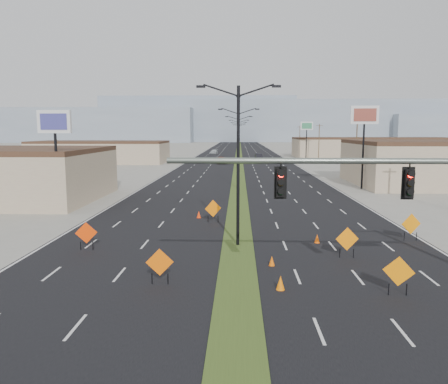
{
  "coord_description": "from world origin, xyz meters",
  "views": [
    {
      "loc": [
        0.05,
        -15.18,
        7.25
      ],
      "look_at": [
        -0.94,
        13.79,
        3.2
      ],
      "focal_mm": 35.0,
      "sensor_mm": 36.0,
      "label": 1
    }
  ],
  "objects_px": {
    "construction_sign_4": "(347,240)",
    "cone_1": "(272,261)",
    "construction_sign_1": "(160,263)",
    "cone_2": "(317,239)",
    "streetlight_0": "(238,161)",
    "pole_sign_west": "(55,130)",
    "construction_sign_5": "(411,225)",
    "streetlight_3": "(239,138)",
    "construction_sign_0": "(86,234)",
    "construction_sign_2": "(213,209)",
    "pole_sign_east_near": "(364,121)",
    "streetlight_4": "(239,137)",
    "streetlight_2": "(239,141)",
    "car_mid": "(259,157)",
    "streetlight_5": "(239,136)",
    "car_far": "(214,152)",
    "cone_3": "(199,215)",
    "cone_0": "(280,283)",
    "streetlight_6": "(239,135)",
    "pole_sign_east_far": "(307,129)",
    "car_left": "(221,160)",
    "streetlight_1": "(239,146)"
  },
  "relations": [
    {
      "from": "car_far",
      "to": "construction_sign_0",
      "type": "bearing_deg",
      "value": -83.28
    },
    {
      "from": "construction_sign_0",
      "to": "construction_sign_5",
      "type": "distance_m",
      "value": 20.99
    },
    {
      "from": "construction_sign_5",
      "to": "streetlight_6",
      "type": "bearing_deg",
      "value": 81.47
    },
    {
      "from": "streetlight_3",
      "to": "streetlight_6",
      "type": "distance_m",
      "value": 84.0
    },
    {
      "from": "cone_2",
      "to": "construction_sign_0",
      "type": "bearing_deg",
      "value": -171.39
    },
    {
      "from": "car_far",
      "to": "cone_2",
      "type": "bearing_deg",
      "value": -75.85
    },
    {
      "from": "streetlight_3",
      "to": "cone_3",
      "type": "xyz_separation_m",
      "value": [
        -3.3,
        -75.25,
        -5.12
      ]
    },
    {
      "from": "construction_sign_4",
      "to": "pole_sign_west",
      "type": "distance_m",
      "value": 26.31
    },
    {
      "from": "construction_sign_4",
      "to": "cone_1",
      "type": "height_order",
      "value": "construction_sign_4"
    },
    {
      "from": "construction_sign_1",
      "to": "cone_2",
      "type": "bearing_deg",
      "value": 35.6
    },
    {
      "from": "streetlight_0",
      "to": "streetlight_1",
      "type": "bearing_deg",
      "value": 90.0
    },
    {
      "from": "streetlight_6",
      "to": "cone_1",
      "type": "bearing_deg",
      "value": -89.38
    },
    {
      "from": "streetlight_2",
      "to": "car_mid",
      "type": "xyz_separation_m",
      "value": [
        5.11,
        28.88,
        -4.65
      ]
    },
    {
      "from": "streetlight_0",
      "to": "pole_sign_west",
      "type": "xyz_separation_m",
      "value": [
        -15.83,
        10.23,
        1.93
      ]
    },
    {
      "from": "streetlight_3",
      "to": "construction_sign_0",
      "type": "bearing_deg",
      "value": -96.19
    },
    {
      "from": "construction_sign_2",
      "to": "cone_1",
      "type": "relative_size",
      "value": 3.27
    },
    {
      "from": "streetlight_6",
      "to": "streetlight_2",
      "type": "bearing_deg",
      "value": -90.0
    },
    {
      "from": "streetlight_4",
      "to": "pole_sign_west",
      "type": "xyz_separation_m",
      "value": [
        -15.83,
        -101.77,
        1.93
      ]
    },
    {
      "from": "car_mid",
      "to": "pole_sign_west",
      "type": "bearing_deg",
      "value": -109.01
    },
    {
      "from": "cone_3",
      "to": "pole_sign_east_far",
      "type": "height_order",
      "value": "pole_sign_east_far"
    },
    {
      "from": "streetlight_3",
      "to": "car_far",
      "type": "distance_m",
      "value": 28.9
    },
    {
      "from": "construction_sign_2",
      "to": "cone_0",
      "type": "distance_m",
      "value": 15.41
    },
    {
      "from": "car_far",
      "to": "construction_sign_0",
      "type": "xyz_separation_m",
      "value": [
        -1.39,
        -112.84,
        0.35
      ]
    },
    {
      "from": "streetlight_0",
      "to": "streetlight_5",
      "type": "relative_size",
      "value": 1.0
    },
    {
      "from": "construction_sign_4",
      "to": "construction_sign_5",
      "type": "xyz_separation_m",
      "value": [
        5.23,
        4.17,
        0.02
      ]
    },
    {
      "from": "construction_sign_1",
      "to": "pole_sign_west",
      "type": "distance_m",
      "value": 22.23
    },
    {
      "from": "streetlight_5",
      "to": "pole_sign_east_near",
      "type": "distance_m",
      "value": 112.89
    },
    {
      "from": "streetlight_0",
      "to": "pole_sign_west",
      "type": "distance_m",
      "value": 18.95
    },
    {
      "from": "streetlight_6",
      "to": "pole_sign_east_far",
      "type": "distance_m",
      "value": 84.58
    },
    {
      "from": "construction_sign_2",
      "to": "pole_sign_east_far",
      "type": "height_order",
      "value": "pole_sign_east_far"
    },
    {
      "from": "streetlight_0",
      "to": "cone_0",
      "type": "xyz_separation_m",
      "value": [
        1.98,
        -7.85,
        -5.08
      ]
    },
    {
      "from": "construction_sign_2",
      "to": "construction_sign_5",
      "type": "relative_size",
      "value": 0.99
    },
    {
      "from": "streetlight_3",
      "to": "construction_sign_5",
      "type": "relative_size",
      "value": 5.44
    },
    {
      "from": "pole_sign_east_near",
      "to": "pole_sign_east_far",
      "type": "xyz_separation_m",
      "value": [
        1.59,
        56.99,
        -0.66
      ]
    },
    {
      "from": "car_left",
      "to": "construction_sign_2",
      "type": "relative_size",
      "value": 2.62
    },
    {
      "from": "streetlight_0",
      "to": "streetlight_2",
      "type": "height_order",
      "value": "same"
    },
    {
      "from": "construction_sign_0",
      "to": "cone_0",
      "type": "bearing_deg",
      "value": -44.23
    },
    {
      "from": "streetlight_3",
      "to": "construction_sign_2",
      "type": "xyz_separation_m",
      "value": [
        -2.0,
        -76.98,
        -4.34
      ]
    },
    {
      "from": "pole_sign_west",
      "to": "pole_sign_east_near",
      "type": "xyz_separation_m",
      "value": [
        31.45,
        18.01,
        1.17
      ]
    },
    {
      "from": "streetlight_5",
      "to": "car_mid",
      "type": "distance_m",
      "value": 55.55
    },
    {
      "from": "streetlight_5",
      "to": "car_far",
      "type": "distance_m",
      "value": 30.04
    },
    {
      "from": "streetlight_4",
      "to": "construction_sign_2",
      "type": "bearing_deg",
      "value": -91.09
    },
    {
      "from": "cone_3",
      "to": "pole_sign_east_near",
      "type": "bearing_deg",
      "value": 45.83
    },
    {
      "from": "construction_sign_5",
      "to": "cone_3",
      "type": "relative_size",
      "value": 3.05
    },
    {
      "from": "streetlight_0",
      "to": "pole_sign_west",
      "type": "relative_size",
      "value": 1.11
    },
    {
      "from": "construction_sign_0",
      "to": "car_far",
      "type": "bearing_deg",
      "value": 74.74
    },
    {
      "from": "car_mid",
      "to": "construction_sign_2",
      "type": "distance_m",
      "value": 78.19
    },
    {
      "from": "construction_sign_0",
      "to": "cone_3",
      "type": "bearing_deg",
      "value": 45.11
    },
    {
      "from": "car_left",
      "to": "construction_sign_5",
      "type": "height_order",
      "value": "construction_sign_5"
    },
    {
      "from": "streetlight_3",
      "to": "pole_sign_west",
      "type": "height_order",
      "value": "streetlight_3"
    }
  ]
}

